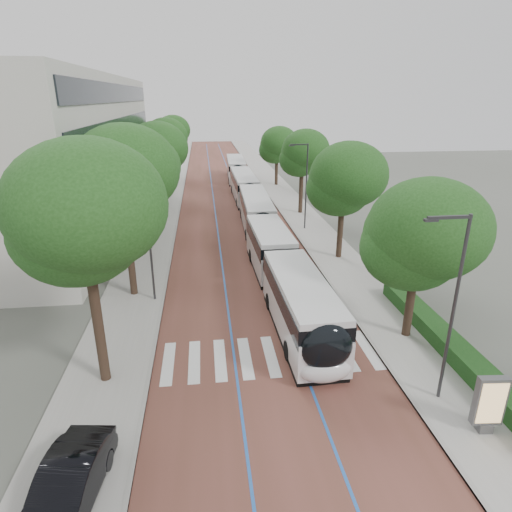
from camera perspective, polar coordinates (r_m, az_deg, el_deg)
The scene contains 22 objects.
ground at distance 20.95m, azimuth 1.82°, elevation -14.75°, with size 160.00×160.00×0.00m, color #51544C.
road at distance 58.23m, azimuth -4.21°, elevation 8.47°, with size 11.00×140.00×0.02m, color brown.
sidewalk_left at distance 58.35m, azimuth -11.66°, elevation 8.18°, with size 4.00×140.00×0.12m, color #97958F.
sidewalk_right at distance 59.04m, azimuth 3.16°, elevation 8.71°, with size 4.00×140.00×0.12m, color #97958F.
kerb_left at distance 58.22m, azimuth -9.78°, elevation 8.28°, with size 0.20×140.00×0.14m, color gray.
kerb_right at distance 58.75m, azimuth 1.31°, elevation 8.67°, with size 0.20×140.00×0.14m, color gray.
zebra_crossing at distance 21.78m, azimuth 1.95°, elevation -13.15°, with size 10.55×3.60×0.01m.
lane_line_left at distance 58.17m, azimuth -5.80°, elevation 8.42°, with size 0.12×126.00×0.01m, color #235AB2.
lane_line_right at distance 58.32m, azimuth -2.62°, elevation 8.54°, with size 0.12×126.00×0.01m, color #235AB2.
office_building at distance 48.19m, azimuth -27.97°, elevation 12.13°, with size 18.11×40.00×14.00m.
hedge at distance 23.64m, azimuth 24.63°, elevation -10.87°, with size 1.20×14.00×0.80m, color #143A14.
streetlight_near at distance 18.25m, azimuth 24.63°, elevation -4.97°, with size 1.82×0.20×8.00m.
streetlight_far at distance 40.66m, azimuth 6.51°, elevation 10.07°, with size 1.82×0.20×8.00m.
lamp_post_left at distance 26.36m, azimuth -14.03°, elevation 2.27°, with size 0.14×0.14×8.00m, color #323234.
trees_left at distance 39.99m, azimuth -14.14°, elevation 12.51°, with size 6.27×60.79×10.19m.
trees_right at distance 38.29m, azimuth 9.06°, elevation 10.77°, with size 5.87×47.54×8.51m.
lead_bus at distance 26.30m, azimuth 3.98°, elevation -2.99°, with size 2.93×18.45×3.20m.
bus_queued_0 at distance 41.00m, azimuth 0.05°, elevation 5.71°, with size 2.87×12.46×3.20m.
bus_queued_1 at distance 53.42m, azimuth -1.59°, elevation 9.19°, with size 2.61×12.42×3.20m.
bus_queued_2 at distance 66.82m, azimuth -2.68°, elevation 11.46°, with size 2.92×12.47×3.20m.
ad_panel at distance 18.93m, azimuth 28.66°, elevation -16.87°, with size 1.18×0.49×2.39m.
parked_car at distance 15.96m, azimuth -23.81°, elevation -26.28°, with size 1.61×4.63×1.52m, color black.
Camera 1 is at (-2.72, -16.90, 12.09)m, focal length 30.00 mm.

